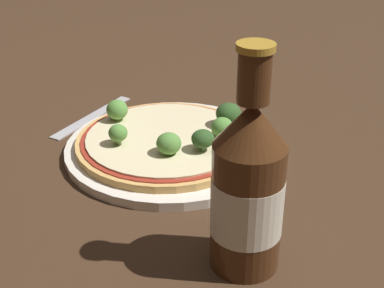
{
  "coord_description": "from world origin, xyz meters",
  "views": [
    {
      "loc": [
        0.52,
        -0.41,
        0.35
      ],
      "look_at": [
        0.1,
        -0.05,
        0.06
      ],
      "focal_mm": 50.0,
      "sensor_mm": 36.0,
      "label": 1
    }
  ],
  "objects": [
    {
      "name": "ground_plane",
      "position": [
        0.0,
        0.0,
        0.0
      ],
      "size": [
        3.0,
        3.0,
        0.0
      ],
      "primitive_type": "plane",
      "color": "#3D2819"
    },
    {
      "name": "plate",
      "position": [
        0.02,
        -0.01,
        0.01
      ],
      "size": [
        0.29,
        0.29,
        0.01
      ],
      "color": "silver",
      "rests_on": "ground_plane"
    },
    {
      "name": "pizza",
      "position": [
        0.01,
        -0.02,
        0.02
      ],
      "size": [
        0.24,
        0.24,
        0.01
      ],
      "color": "tan",
      "rests_on": "plate"
    },
    {
      "name": "broccoli_floret_0",
      "position": [
        -0.01,
        -0.08,
        0.04
      ],
      "size": [
        0.02,
        0.02,
        0.03
      ],
      "color": "#6B8E51",
      "rests_on": "pizza"
    },
    {
      "name": "broccoli_floret_1",
      "position": [
        0.05,
        -0.05,
        0.04
      ],
      "size": [
        0.03,
        0.03,
        0.03
      ],
      "color": "#6B8E51",
      "rests_on": "pizza"
    },
    {
      "name": "broccoli_floret_2",
      "position": [
        0.08,
        -0.01,
        0.04
      ],
      "size": [
        0.03,
        0.03,
        0.03
      ],
      "color": "#6B8E51",
      "rests_on": "pizza"
    },
    {
      "name": "broccoli_floret_3",
      "position": [
        0.07,
        0.04,
        0.04
      ],
      "size": [
        0.03,
        0.03,
        0.03
      ],
      "color": "#6B8E51",
      "rests_on": "pizza"
    },
    {
      "name": "broccoli_floret_4",
      "position": [
        0.05,
        0.07,
        0.04
      ],
      "size": [
        0.04,
        0.04,
        0.03
      ],
      "color": "#6B8E51",
      "rests_on": "pizza"
    },
    {
      "name": "broccoli_floret_5",
      "position": [
        -0.07,
        -0.04,
        0.04
      ],
      "size": [
        0.03,
        0.03,
        0.03
      ],
      "color": "#6B8E51",
      "rests_on": "pizza"
    },
    {
      "name": "beer_bottle",
      "position": [
        0.24,
        -0.1,
        0.09
      ],
      "size": [
        0.07,
        0.07,
        0.22
      ],
      "color": "#472814",
      "rests_on": "ground_plane"
    },
    {
      "name": "fork",
      "position": [
        -0.15,
        -0.03,
        0.0
      ],
      "size": [
        0.07,
        0.17,
        0.0
      ],
      "rotation": [
        0.0,
        0.0,
        1.9
      ],
      "color": "#B2B2B7",
      "rests_on": "ground_plane"
    }
  ]
}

